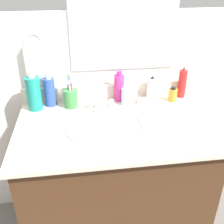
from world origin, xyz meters
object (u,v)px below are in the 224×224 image
object	(u,v)px
soap_bar	(142,101)
bottle_spray_red	(182,83)
hand_towel	(36,65)
cup_green	(71,97)
bottle_soap_pink	(119,87)
bottle_gel_clear	(126,96)
bottle_mouthwash_teal	(34,93)
bottle_shampoo_blue	(50,91)
faucet	(102,104)
bottle_oil_amber	(173,95)
bottle_lotion_white	(152,89)

from	to	relation	value
soap_bar	bottle_spray_red	bearing A→B (deg)	11.21
hand_towel	cup_green	bearing A→B (deg)	-28.65
bottle_soap_pink	bottle_gel_clear	bearing A→B (deg)	-64.22
bottle_mouthwash_teal	bottle_shampoo_blue	bearing A→B (deg)	23.83
faucet	soap_bar	bearing A→B (deg)	10.27
bottle_oil_amber	bottle_gel_clear	xyz separation A→B (m)	(-0.28, -0.01, 0.01)
bottle_gel_clear	bottle_shampoo_blue	bearing A→B (deg)	173.04
bottle_lotion_white	bottle_mouthwash_teal	bearing A→B (deg)	-176.75
cup_green	bottle_gel_clear	bearing A→B (deg)	-3.26
bottle_shampoo_blue	bottle_gel_clear	world-z (taller)	bottle_shampoo_blue
bottle_mouthwash_teal	bottle_oil_amber	bearing A→B (deg)	-0.30
bottle_shampoo_blue	bottle_mouthwash_teal	xyz separation A→B (m)	(-0.08, -0.04, 0.01)
bottle_oil_amber	cup_green	distance (m)	0.59
bottle_oil_amber	bottle_gel_clear	size ratio (longest dim) A/B	0.73
hand_towel	bottle_gel_clear	world-z (taller)	hand_towel
bottle_oil_amber	cup_green	size ratio (longest dim) A/B	0.44
bottle_lotion_white	soap_bar	xyz separation A→B (m)	(-0.06, -0.04, -0.05)
bottle_soap_pink	bottle_gel_clear	world-z (taller)	bottle_soap_pink
bottle_lotion_white	bottle_shampoo_blue	bearing A→B (deg)	-179.78
faucet	soap_bar	size ratio (longest dim) A/B	2.50
hand_towel	faucet	xyz separation A→B (m)	(0.34, -0.15, -0.19)
bottle_oil_amber	bottle_gel_clear	world-z (taller)	bottle_gel_clear
bottle_oil_amber	bottle_mouthwash_teal	distance (m)	0.79
bottle_mouthwash_teal	cup_green	xyz separation A→B (m)	(0.19, 0.00, -0.04)
bottle_spray_red	soap_bar	world-z (taller)	bottle_spray_red
faucet	bottle_lotion_white	distance (m)	0.32
bottle_mouthwash_teal	soap_bar	size ratio (longest dim) A/B	3.34
bottle_soap_pink	faucet	bearing A→B (deg)	-139.46
bottle_lotion_white	cup_green	xyz separation A→B (m)	(-0.47, -0.04, -0.01)
bottle_soap_pink	soap_bar	xyz separation A→B (m)	(0.13, -0.05, -0.07)
hand_towel	cup_green	size ratio (longest dim) A/B	1.14
faucet	bottle_spray_red	distance (m)	0.51
bottle_spray_red	hand_towel	bearing A→B (deg)	176.35
bottle_spray_red	soap_bar	distance (m)	0.27
faucet	bottle_mouthwash_teal	bearing A→B (deg)	172.32
bottle_spray_red	bottle_gel_clear	bearing A→B (deg)	-170.09
bottle_soap_pink	bottle_gel_clear	distance (m)	0.08
soap_bar	bottle_oil_amber	bearing A→B (deg)	0.23
bottle_gel_clear	soap_bar	bearing A→B (deg)	6.56
bottle_mouthwash_teal	bottle_spray_red	world-z (taller)	bottle_mouthwash_teal
bottle_shampoo_blue	bottle_spray_red	world-z (taller)	bottle_shampoo_blue
hand_towel	cup_green	distance (m)	0.26
bottle_gel_clear	hand_towel	bearing A→B (deg)	166.80
faucet	bottle_lotion_white	size ratio (longest dim) A/B	1.09
bottle_gel_clear	soap_bar	size ratio (longest dim) A/B	1.82
bottle_oil_amber	cup_green	xyz separation A→B (m)	(-0.59, 0.01, 0.02)
bottle_gel_clear	bottle_mouthwash_teal	world-z (taller)	bottle_mouthwash_teal
bottle_lotion_white	bottle_spray_red	xyz separation A→B (m)	(0.19, 0.01, 0.02)
bottle_oil_amber	bottle_shampoo_blue	world-z (taller)	bottle_shampoo_blue
faucet	bottle_oil_amber	xyz separation A→B (m)	(0.42, 0.04, 0.01)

